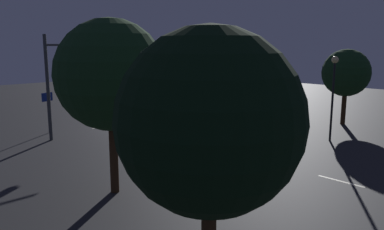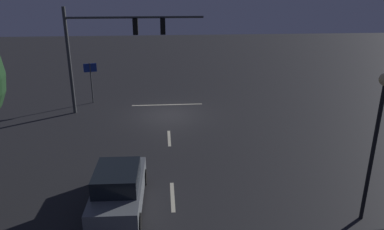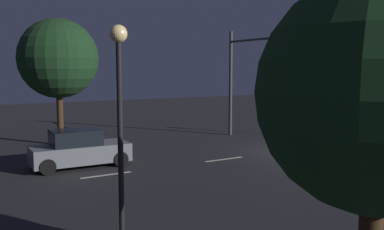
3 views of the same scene
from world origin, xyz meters
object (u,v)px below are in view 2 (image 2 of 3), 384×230
at_px(car_approaching, 119,188).
at_px(street_lamp_left_kerb, 378,122).
at_px(traffic_signal_assembly, 112,40).
at_px(route_sign, 91,74).

bearing_deg(car_approaching, street_lamp_left_kerb, 170.57).
bearing_deg(car_approaching, traffic_signal_assembly, -83.22).
bearing_deg(traffic_signal_assembly, route_sign, -47.93).
xyz_separation_m(traffic_signal_assembly, car_approaching, (-1.35, 11.39, -4.01)).
relative_size(traffic_signal_assembly, route_sign, 2.97).
relative_size(traffic_signal_assembly, street_lamp_left_kerb, 1.59).
relative_size(street_lamp_left_kerb, route_sign, 1.87).
distance_m(traffic_signal_assembly, car_approaching, 12.15).
height_order(traffic_signal_assembly, route_sign, traffic_signal_assembly).
xyz_separation_m(traffic_signal_assembly, street_lamp_left_kerb, (-10.30, 12.88, -1.01)).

